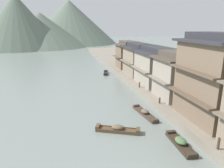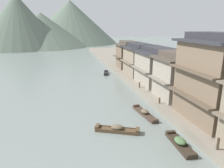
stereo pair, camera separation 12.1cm
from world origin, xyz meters
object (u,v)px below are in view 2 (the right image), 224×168
boat_moored_far (106,73)px  house_waterfront_end (128,55)px  house_waterfront_narrow (156,66)px  house_waterfront_far (139,59)px  boat_moored_second (180,143)px  house_waterfront_second (217,78)px  house_waterfront_tall (176,76)px  boat_moored_third (117,129)px  boat_moored_nearest (145,113)px  mooring_post_dock_near (218,144)px  mooring_post_dock_far (140,85)px  mooring_post_dock_mid (159,101)px

boat_moored_far → house_waterfront_end: house_waterfront_end is taller
house_waterfront_narrow → house_waterfront_far: 7.38m
boat_moored_far → house_waterfront_far: 8.73m
house_waterfront_far → house_waterfront_narrow: bearing=-88.2°
boat_moored_second → house_waterfront_end: house_waterfront_end is taller
house_waterfront_second → house_waterfront_tall: bearing=93.3°
boat_moored_third → house_waterfront_tall: (9.58, 5.99, 3.63)m
boat_moored_nearest → boat_moored_far: 22.71m
boat_moored_nearest → house_waterfront_end: house_waterfront_end is taller
mooring_post_dock_near → mooring_post_dock_far: bearing=90.0°
boat_moored_second → boat_moored_third: boat_moored_third is taller
house_waterfront_far → house_waterfront_end: 7.24m
boat_moored_nearest → mooring_post_dock_far: 8.64m
house_waterfront_second → house_waterfront_far: 21.37m
boat_moored_nearest → mooring_post_dock_mid: size_ratio=6.88×
boat_moored_nearest → mooring_post_dock_far: mooring_post_dock_far is taller
mooring_post_dock_mid → mooring_post_dock_far: (0.00, 7.16, 0.07)m
boat_moored_far → house_waterfront_end: size_ratio=0.59×
boat_moored_nearest → boat_moored_far: (-0.14, 22.71, -0.04)m
house_waterfront_end → house_waterfront_narrow: bearing=-88.9°
boat_moored_second → boat_moored_far: 29.60m
house_waterfront_narrow → house_waterfront_far: size_ratio=1.01×
house_waterfront_second → mooring_post_dock_mid: size_ratio=12.01×
boat_moored_second → boat_moored_nearest: bearing=94.8°
boat_moored_third → house_waterfront_far: (9.72, 20.42, 3.61)m
mooring_post_dock_far → house_waterfront_end: bearing=79.0°
boat_moored_nearest → house_waterfront_end: 25.31m
house_waterfront_second → house_waterfront_far: (-0.24, 21.33, -1.30)m
mooring_post_dock_near → boat_moored_third: bearing=137.4°
mooring_post_dock_near → mooring_post_dock_far: size_ratio=1.13×
boat_moored_third → house_waterfront_tall: 11.86m
boat_moored_third → house_waterfront_tall: size_ratio=0.71×
house_waterfront_far → mooring_post_dock_mid: 16.64m
house_waterfront_tall → mooring_post_dock_near: 12.64m
house_waterfront_second → boat_moored_second: bearing=-152.1°
house_waterfront_tall → house_waterfront_end: 21.67m
mooring_post_dock_near → house_waterfront_tall: bearing=75.8°
house_waterfront_tall → mooring_post_dock_far: size_ratio=7.08×
boat_moored_second → mooring_post_dock_near: mooring_post_dock_near is taller
boat_moored_far → house_waterfront_far: house_waterfront_far is taller
boat_moored_second → boat_moored_far: bearing=91.4°
boat_moored_third → house_waterfront_narrow: bearing=52.7°
house_waterfront_tall → mooring_post_dock_mid: 4.37m
boat_moored_third → house_waterfront_second: size_ratio=0.50×
boat_moored_second → house_waterfront_end: bearing=81.1°
boat_moored_nearest → house_waterfront_second: bearing=-35.6°
mooring_post_dock_far → boat_moored_second: bearing=-96.6°
mooring_post_dock_far → boat_moored_third: bearing=-119.7°
house_waterfront_tall → house_waterfront_end: size_ratio=1.00×
boat_moored_nearest → house_waterfront_second: 8.66m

